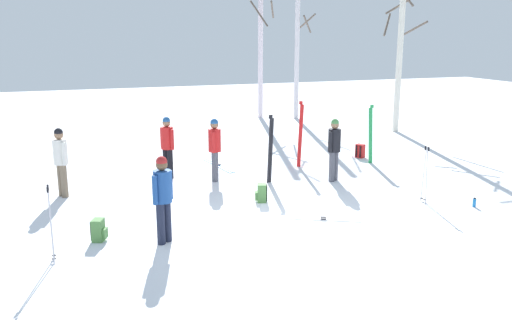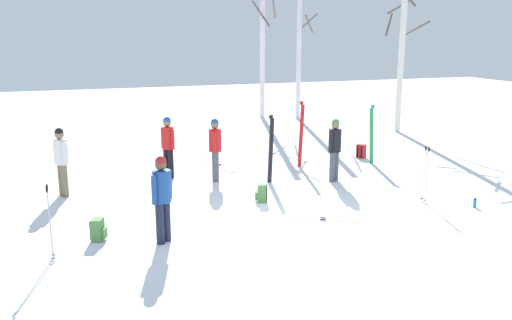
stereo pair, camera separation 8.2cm
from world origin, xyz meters
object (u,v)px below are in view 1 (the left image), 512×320
Objects in this scene: water_bottle_0 at (474,203)px; backpack_2 at (99,230)px; ski_pair_planted_1 at (300,135)px; ski_pair_lying_0 at (218,166)px; backpack_1 at (360,151)px; person_0 at (215,146)px; person_1 at (167,143)px; backpack_0 at (261,193)px; birch_tree_4 at (400,45)px; person_2 at (334,146)px; ski_pair_planted_0 at (371,134)px; person_3 at (61,158)px; person_4 at (163,194)px; birch_tree_3 at (298,39)px; ski_poles_0 at (425,173)px; ski_poles_1 at (51,221)px; ski_pair_lying_1 at (321,219)px; ski_pair_planted_2 at (270,149)px; birch_tree_2 at (261,32)px.

backpack_2 is at bearing 174.90° from water_bottle_0.
backpack_2 is (-6.10, -4.10, -0.78)m from ski_pair_planted_1.
backpack_1 is (4.64, -0.45, 0.20)m from ski_pair_lying_0.
person_0 is 1.37m from person_1.
backpack_0 is 11.42m from birch_tree_4.
ski_pair_planted_0 is at bearing 35.68° from person_2.
person_2 is 1.73m from ski_pair_planted_1.
person_3 is 3.90× the size of backpack_2.
birch_tree_3 reaches higher than person_4.
person_4 is 7.83× the size of water_bottle_0.
person_1 is 0.26× the size of birch_tree_4.
birch_tree_4 is at bearing 60.29° from ski_poles_0.
water_bottle_0 is (9.20, -0.04, -0.64)m from ski_poles_1.
ski_pair_planted_1 is 8.44m from ski_poles_1.
ski_pair_lying_1 is at bearing -34.86° from person_3.
ski_pair_lying_0 is 4.42× the size of backpack_2.
person_2 is at bearing -144.32° from ski_pair_planted_0.
ski_pair_planted_2 is (-1.68, 0.44, -0.06)m from person_2.
birch_tree_3 is (5.98, 7.70, 3.65)m from ski_pair_lying_0.
ski_poles_1 is at bearing -174.34° from person_4.
birch_tree_3 is at bearing 79.79° from ski_poles_0.
ski_poles_0 reaches higher than ski_pair_lying_0.
ski_pair_lying_0 is at bearing 90.29° from backpack_0.
person_0 is 5.87m from ski_poles_1.
person_0 is at bearing 46.49° from backpack_2.
person_1 is at bearing -123.43° from birch_tree_2.
person_2 is 0.24× the size of birch_tree_3.
ski_pair_lying_1 is 6.25m from backpack_1.
person_2 is 7.03m from person_3.
person_4 is (-0.95, -4.73, 0.00)m from person_1.
ski_poles_1 is (-5.46, -0.37, 0.73)m from ski_pair_lying_1.
ski_pair_planted_2 is 4.19× the size of backpack_2.
ski_poles_1 is 5.09m from backpack_0.
backpack_1 is (5.17, 1.12, -0.77)m from person_0.
ski_pair_planted_2 is 6.52m from ski_poles_1.
ski_pair_planted_1 is 2.53m from backpack_1.
backpack_0 is (-3.66, 1.31, -0.51)m from ski_poles_0.
birch_tree_4 reaches higher than person_3.
ski_pair_planted_0 is 2.25m from ski_pair_planted_1.
person_2 reaches higher than backpack_2.
backpack_0 reaches higher than ski_pair_lying_1.
birch_tree_4 is (13.07, 9.00, 2.71)m from ski_poles_1.
person_2 is 0.88× the size of ski_pair_lying_0.
ski_pair_planted_1 is at bearing -168.13° from backpack_1.
ski_poles_0 is 9.96m from birch_tree_4.
water_bottle_0 is at bearing -95.99° from birch_tree_3.
person_3 reaches higher than water_bottle_0.
ski_pair_planted_1 is 9.10× the size of water_bottle_0.
backpack_0 is at bearing -109.99° from birch_tree_2.
person_2 is 2.84m from backpack_0.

